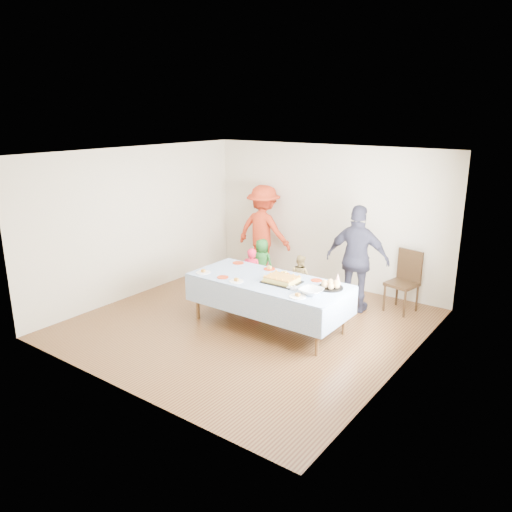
# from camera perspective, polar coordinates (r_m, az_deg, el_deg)

# --- Properties ---
(ground) EXTENTS (5.00, 5.00, 0.00)m
(ground) POSITION_cam_1_polar(r_m,az_deg,el_deg) (8.12, -0.87, -7.69)
(ground) COLOR #482414
(ground) RESTS_ON ground
(room_walls) EXTENTS (5.04, 5.04, 2.72)m
(room_walls) POSITION_cam_1_polar(r_m,az_deg,el_deg) (7.54, -0.57, 4.60)
(room_walls) COLOR beige
(room_walls) RESTS_ON ground
(party_table) EXTENTS (2.50, 1.10, 0.78)m
(party_table) POSITION_cam_1_polar(r_m,az_deg,el_deg) (7.76, 1.43, -3.09)
(party_table) COLOR brown
(party_table) RESTS_ON ground
(birthday_cake) EXTENTS (0.55, 0.42, 0.10)m
(birthday_cake) POSITION_cam_1_polar(r_m,az_deg,el_deg) (7.60, 2.97, -2.72)
(birthday_cake) COLOR black
(birthday_cake) RESTS_ON party_table
(rolls_tray) EXTENTS (0.38, 0.38, 0.11)m
(rolls_tray) POSITION_cam_1_polar(r_m,az_deg,el_deg) (7.43, 8.51, -3.33)
(rolls_tray) COLOR black
(rolls_tray) RESTS_ON party_table
(punch_bowl) EXTENTS (0.33, 0.33, 0.08)m
(punch_bowl) POSITION_cam_1_polar(r_m,az_deg,el_deg) (7.17, 6.33, -4.03)
(punch_bowl) COLOR silver
(punch_bowl) RESTS_ON party_table
(party_hat) EXTENTS (0.10, 0.10, 0.18)m
(party_hat) POSITION_cam_1_polar(r_m,az_deg,el_deg) (7.60, 9.32, -2.60)
(party_hat) COLOR white
(party_hat) RESTS_ON party_table
(fork_pile) EXTENTS (0.24, 0.18, 0.07)m
(fork_pile) POSITION_cam_1_polar(r_m,az_deg,el_deg) (7.31, 4.28, -3.63)
(fork_pile) COLOR white
(fork_pile) RESTS_ON party_table
(plate_red_far_a) EXTENTS (0.20, 0.20, 0.01)m
(plate_red_far_a) POSITION_cam_1_polar(r_m,az_deg,el_deg) (8.56, -2.05, -0.79)
(plate_red_far_a) COLOR red
(plate_red_far_a) RESTS_ON party_table
(plate_red_far_b) EXTENTS (0.20, 0.20, 0.01)m
(plate_red_far_b) POSITION_cam_1_polar(r_m,az_deg,el_deg) (8.23, 1.54, -1.49)
(plate_red_far_b) COLOR red
(plate_red_far_b) RESTS_ON party_table
(plate_red_far_c) EXTENTS (0.18, 0.18, 0.01)m
(plate_red_far_c) POSITION_cam_1_polar(r_m,az_deg,el_deg) (7.98, 3.25, -2.09)
(plate_red_far_c) COLOR red
(plate_red_far_c) RESTS_ON party_table
(plate_red_far_d) EXTENTS (0.18, 0.18, 0.01)m
(plate_red_far_d) POSITION_cam_1_polar(r_m,az_deg,el_deg) (7.74, 6.92, -2.77)
(plate_red_far_d) COLOR red
(plate_red_far_d) RESTS_ON party_table
(plate_red_near) EXTENTS (0.18, 0.18, 0.01)m
(plate_red_near) POSITION_cam_1_polar(r_m,az_deg,el_deg) (7.84, -3.82, -2.43)
(plate_red_near) COLOR red
(plate_red_near) RESTS_ON party_table
(plate_white_left) EXTENTS (0.24, 0.24, 0.01)m
(plate_white_left) POSITION_cam_1_polar(r_m,az_deg,el_deg) (8.10, -6.04, -1.88)
(plate_white_left) COLOR white
(plate_white_left) RESTS_ON party_table
(plate_white_mid) EXTENTS (0.22, 0.22, 0.01)m
(plate_white_mid) POSITION_cam_1_polar(r_m,az_deg,el_deg) (7.65, -2.26, -2.90)
(plate_white_mid) COLOR white
(plate_white_mid) RESTS_ON party_table
(plate_white_right) EXTENTS (0.24, 0.24, 0.01)m
(plate_white_right) POSITION_cam_1_polar(r_m,az_deg,el_deg) (7.05, 4.77, -4.65)
(plate_white_right) COLOR white
(plate_white_right) RESTS_ON party_table
(dining_chair) EXTENTS (0.53, 0.53, 1.05)m
(dining_chair) POSITION_cam_1_polar(r_m,az_deg,el_deg) (8.81, 16.68, -2.37)
(dining_chair) COLOR black
(dining_chair) RESTS_ON ground
(toddler_left) EXTENTS (0.41, 0.35, 0.96)m
(toddler_left) POSITION_cam_1_polar(r_m,az_deg,el_deg) (8.95, -0.50, -2.06)
(toddler_left) COLOR red
(toddler_left) RESTS_ON ground
(toddler_mid) EXTENTS (0.49, 0.35, 0.94)m
(toddler_mid) POSITION_cam_1_polar(r_m,az_deg,el_deg) (9.64, 0.68, -0.77)
(toddler_mid) COLOR #226826
(toddler_mid) RESTS_ON ground
(toddler_right) EXTENTS (0.41, 0.33, 0.81)m
(toddler_right) POSITION_cam_1_polar(r_m,az_deg,el_deg) (9.08, 5.03, -2.36)
(toddler_right) COLOR #A98D4F
(toddler_right) RESTS_ON ground
(adult_left) EXTENTS (1.23, 0.74, 1.87)m
(adult_left) POSITION_cam_1_polar(r_m,az_deg,el_deg) (10.22, 0.86, 2.91)
(adult_left) COLOR red
(adult_left) RESTS_ON ground
(adult_right) EXTENTS (1.13, 0.60, 1.83)m
(adult_right) POSITION_cam_1_polar(r_m,az_deg,el_deg) (8.49, 11.51, -0.37)
(adult_right) COLOR #2A2A3A
(adult_right) RESTS_ON ground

